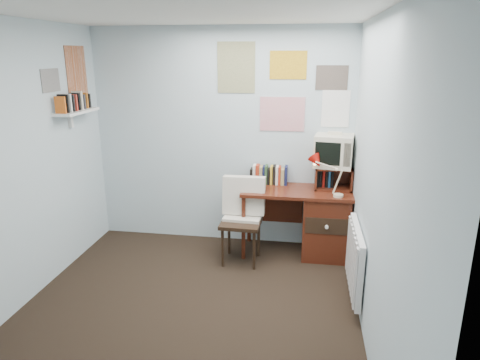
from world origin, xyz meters
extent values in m
plane|color=black|center=(0.00, 0.00, 0.00)|extent=(3.50, 3.50, 0.00)
cube|color=silver|center=(0.00, 1.75, 1.25)|extent=(3.00, 0.02, 2.50)
cube|color=silver|center=(-1.50, 0.00, 1.25)|extent=(0.02, 3.50, 2.50)
cube|color=silver|center=(1.50, 0.00, 1.25)|extent=(0.02, 3.50, 2.50)
cube|color=white|center=(0.00, 0.00, 2.50)|extent=(3.00, 3.50, 0.02)
cube|color=#572213|center=(0.90, 1.48, 0.74)|extent=(1.20, 0.55, 0.03)
cube|color=#572213|center=(1.23, 1.48, 0.36)|extent=(0.50, 0.50, 0.72)
cylinder|color=#572213|center=(0.34, 1.24, 0.36)|extent=(0.04, 0.04, 0.72)
cylinder|color=#572213|center=(0.34, 1.71, 0.36)|extent=(0.04, 0.04, 0.72)
cube|color=#572213|center=(0.65, 1.73, 0.42)|extent=(0.64, 0.02, 0.30)
cube|color=black|center=(0.32, 1.18, 0.45)|extent=(0.48, 0.46, 0.90)
cube|color=red|center=(1.33, 1.30, 0.95)|extent=(0.32, 0.30, 0.38)
cube|color=#572213|center=(1.29, 1.59, 0.89)|extent=(0.40, 0.30, 0.25)
cube|color=beige|center=(1.28, 1.61, 1.20)|extent=(0.45, 0.43, 0.38)
cube|color=#572213|center=(0.66, 1.66, 0.87)|extent=(0.60, 0.14, 0.22)
cube|color=white|center=(1.46, 0.55, 0.42)|extent=(0.09, 0.80, 0.60)
cube|color=white|center=(-1.40, 1.10, 1.62)|extent=(0.20, 0.62, 0.24)
cube|color=white|center=(0.70, 1.74, 1.85)|extent=(1.20, 0.01, 0.90)
cube|color=white|center=(-1.49, 1.10, 2.00)|extent=(0.01, 0.70, 0.60)
camera|label=1|loc=(0.97, -3.05, 2.20)|focal=32.00mm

